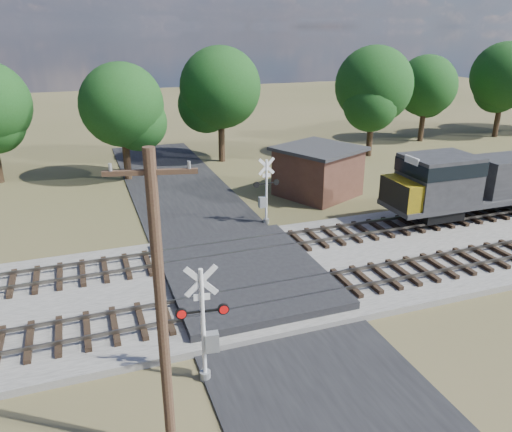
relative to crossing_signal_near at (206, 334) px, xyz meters
name	(u,v)px	position (x,y,z in m)	size (l,w,h in m)	color
ground	(247,285)	(3.32, 5.72, -1.77)	(160.00, 160.00, 0.00)	#464726
ballast_bed	(422,247)	(13.32, 6.22, -1.62)	(140.00, 10.00, 0.30)	gray
road	(247,284)	(3.32, 5.72, -1.73)	(7.00, 60.00, 0.08)	black
crossing_panel	(243,274)	(3.32, 6.22, -1.45)	(7.00, 9.00, 0.62)	#262628
track_near	(329,286)	(6.44, 3.72, -1.35)	(140.00, 2.60, 0.33)	black
track_far	(284,242)	(6.44, 8.72, -1.35)	(140.00, 2.60, 0.33)	black
crossing_signal_near	(206,334)	(0.00, 0.00, 0.00)	(1.71, 0.40, 4.24)	silver
crossing_signal_far	(265,197)	(6.80, 12.54, -0.08)	(1.63, 0.36, 4.04)	silver
utility_pole	(161,308)	(-1.71, -2.56, 2.79)	(2.07, 0.59, 8.60)	#3B221A
equipment_shed	(318,171)	(12.18, 16.44, -0.04)	(6.65, 6.65, 3.41)	#42271C
treeline	(304,86)	(15.88, 26.96, 4.44)	(80.68, 10.05, 11.38)	black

